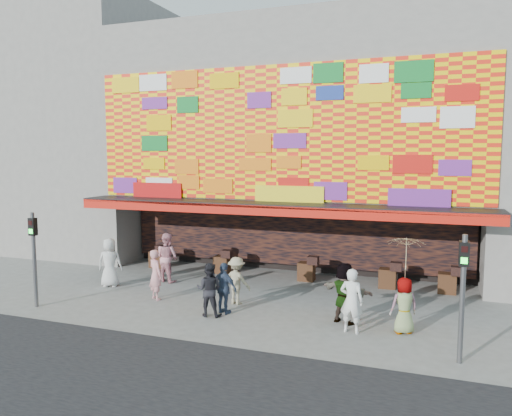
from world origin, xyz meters
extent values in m
plane|color=slate|center=(0.00, 0.00, 0.00)|extent=(90.00, 90.00, 0.00)
cube|color=gray|center=(0.00, 8.00, 6.50)|extent=(15.00, 8.00, 7.00)
cube|color=black|center=(0.00, 9.00, 1.50)|extent=(15.00, 6.00, 3.00)
cube|color=gray|center=(-7.30, 5.00, 1.50)|extent=(0.40, 2.00, 3.00)
cube|color=gray|center=(7.30, 5.00, 1.50)|extent=(0.40, 2.00, 3.00)
cube|color=black|center=(0.00, 3.40, 3.00)|extent=(15.20, 1.60, 0.12)
cube|color=red|center=(0.00, 2.62, 2.85)|extent=(15.20, 0.04, 0.35)
cube|color=#FFCE00|center=(0.00, 3.96, 5.55)|extent=(14.80, 0.08, 4.90)
cube|color=black|center=(0.00, 5.85, 1.55)|extent=(14.00, 0.25, 2.50)
cube|color=gray|center=(-13.00, 8.00, 6.00)|extent=(11.00, 8.00, 12.00)
cylinder|color=#59595B|center=(-6.20, -1.50, 1.50)|extent=(0.12, 0.12, 3.00)
cube|color=black|center=(-6.20, -1.50, 2.55)|extent=(0.22, 0.18, 0.55)
cube|color=black|center=(-6.20, -1.59, 2.68)|extent=(0.14, 0.02, 0.14)
cube|color=#19E533|center=(-6.20, -1.59, 2.42)|extent=(0.14, 0.02, 0.14)
cylinder|color=#59595B|center=(6.20, -1.50, 1.50)|extent=(0.12, 0.12, 3.00)
cube|color=black|center=(6.20, -1.50, 2.55)|extent=(0.22, 0.18, 0.55)
cube|color=black|center=(6.20, -1.59, 2.68)|extent=(0.14, 0.02, 0.14)
cube|color=#19E533|center=(6.20, -1.59, 2.42)|extent=(0.14, 0.02, 0.14)
imported|color=silver|center=(-5.50, 1.34, 0.89)|extent=(1.00, 0.82, 1.77)
imported|color=pink|center=(-3.07, 0.49, 0.84)|extent=(0.73, 0.66, 1.67)
imported|color=black|center=(-0.68, -0.44, 0.80)|extent=(0.85, 0.70, 1.61)
imported|color=tan|center=(-0.37, 0.94, 0.76)|extent=(1.07, 0.74, 1.52)
imported|color=#374661|center=(-0.35, -0.08, 0.78)|extent=(0.98, 0.59, 1.55)
imported|color=gray|center=(3.20, 0.32, 0.87)|extent=(1.69, 1.13, 1.75)
imported|color=gray|center=(4.85, 0.05, 0.76)|extent=(0.88, 0.77, 1.52)
imported|color=silver|center=(3.52, -0.37, 0.88)|extent=(0.69, 0.51, 1.75)
imported|color=pink|center=(-3.91, 2.68, 0.93)|extent=(1.06, 0.93, 1.85)
imported|color=beige|center=(4.85, 0.05, 2.16)|extent=(1.28, 1.29, 0.92)
cylinder|color=#4C3326|center=(4.85, 0.05, 1.25)|extent=(0.02, 0.02, 1.00)
camera|label=1|loc=(5.59, -13.50, 4.80)|focal=35.00mm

